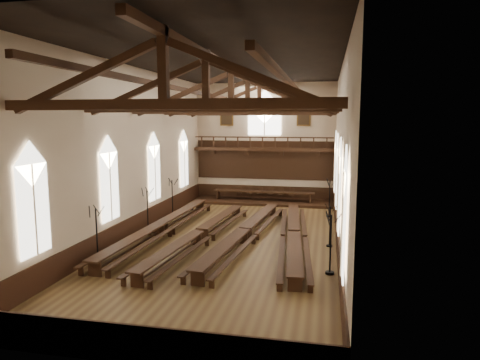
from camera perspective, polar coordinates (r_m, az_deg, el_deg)
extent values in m
plane|color=brown|center=(24.98, -1.14, -7.98)|extent=(26.00, 26.00, 0.00)
plane|color=beige|center=(36.86, 3.29, 5.08)|extent=(12.00, 0.00, 12.00)
plane|color=beige|center=(11.84, -15.11, -1.47)|extent=(12.00, 0.00, 12.00)
plane|color=beige|center=(26.07, -14.17, 3.63)|extent=(0.00, 26.00, 26.00)
plane|color=beige|center=(23.52, 13.27, 3.20)|extent=(0.00, 26.00, 26.00)
plane|color=black|center=(24.21, -1.20, 15.40)|extent=(26.00, 26.00, 0.00)
cube|color=#34190F|center=(37.30, 3.22, -1.69)|extent=(11.90, 0.08, 1.20)
cube|color=#34190F|center=(13.31, -14.29, -20.47)|extent=(11.90, 0.08, 1.20)
cube|color=#34190F|center=(26.73, -13.77, -5.82)|extent=(0.08, 25.90, 1.20)
cube|color=#34190F|center=(24.27, 12.84, -7.20)|extent=(0.08, 25.90, 1.20)
cube|color=white|center=(18.58, -25.79, -3.62)|extent=(0.05, 1.80, 3.60)
cube|color=white|center=(18.33, -26.14, 1.90)|extent=(0.05, 1.80, 1.80)
cylinder|color=beige|center=(18.56, -25.69, -3.63)|extent=(0.08, 0.08, 3.60)
cube|color=white|center=(23.54, -16.97, -0.85)|extent=(0.05, 1.80, 3.60)
cube|color=white|center=(23.34, -17.15, 3.52)|extent=(0.05, 1.80, 1.80)
cylinder|color=beige|center=(23.53, -16.88, -0.86)|extent=(0.08, 0.08, 3.60)
cube|color=white|center=(28.90, -11.32, 0.94)|extent=(0.05, 1.80, 3.60)
cube|color=white|center=(28.74, -11.42, 4.50)|extent=(0.05, 1.80, 1.80)
cylinder|color=beige|center=(28.89, -11.25, 0.94)|extent=(0.08, 0.08, 3.60)
cube|color=white|center=(34.48, -7.46, 2.15)|extent=(0.05, 1.80, 3.60)
cube|color=white|center=(34.34, -7.52, 5.14)|extent=(0.05, 1.80, 1.80)
cylinder|color=beige|center=(34.46, -7.40, 2.15)|extent=(0.08, 0.08, 3.60)
cube|color=white|center=(14.86, 13.67, -5.81)|extent=(0.05, 1.80, 3.60)
cube|color=white|center=(14.54, 13.91, 1.10)|extent=(0.05, 1.80, 1.80)
cylinder|color=beige|center=(14.86, 13.52, -5.80)|extent=(0.08, 0.08, 3.60)
cube|color=white|center=(20.73, 13.09, -1.88)|extent=(0.05, 1.80, 3.60)
cube|color=white|center=(20.51, 13.25, 3.08)|extent=(0.05, 1.80, 1.80)
cylinder|color=beige|center=(20.73, 12.98, -1.88)|extent=(0.08, 0.08, 3.60)
cube|color=white|center=(26.67, 12.76, 0.31)|extent=(0.05, 1.80, 3.60)
cube|color=white|center=(26.49, 12.88, 4.17)|extent=(0.05, 1.80, 1.80)
cylinder|color=beige|center=(26.66, 12.67, 0.31)|extent=(0.08, 0.08, 3.60)
cube|color=white|center=(32.62, 12.55, 1.70)|extent=(0.05, 1.80, 3.60)
cube|color=white|center=(32.48, 12.65, 4.86)|extent=(0.05, 1.80, 1.80)
cylinder|color=beige|center=(32.62, 12.48, 1.70)|extent=(0.08, 0.08, 3.60)
cube|color=white|center=(36.71, 3.29, 7.88)|extent=(2.80, 0.05, 2.40)
cube|color=white|center=(36.72, 3.30, 9.75)|extent=(2.80, 0.05, 2.80)
cylinder|color=beige|center=(36.67, 3.28, 7.88)|extent=(0.10, 0.10, 2.40)
cube|color=#351911|center=(36.25, 3.13, 4.08)|extent=(11.80, 1.20, 0.20)
cube|color=#34190F|center=(36.91, 3.25, 2.67)|extent=(11.80, 0.10, 3.30)
cube|color=#351911|center=(35.66, 3.02, 5.71)|extent=(11.60, 0.12, 0.10)
cube|color=#351911|center=(35.71, 3.01, 4.27)|extent=(11.60, 0.12, 0.10)
cube|color=#351911|center=(37.57, -3.60, 3.84)|extent=(0.35, 0.40, 0.50)
cube|color=#351911|center=(36.91, 0.91, 3.78)|extent=(0.35, 0.40, 0.50)
cube|color=#351911|center=(36.48, 5.56, 3.69)|extent=(0.35, 0.40, 0.50)
cube|color=#351911|center=(36.29, 10.28, 3.57)|extent=(0.35, 0.40, 0.50)
cube|color=brown|center=(37.34, -1.78, 8.35)|extent=(1.15, 0.06, 1.45)
cube|color=black|center=(37.30, -1.79, 8.35)|extent=(0.95, 0.04, 1.25)
cube|color=brown|center=(36.39, 8.50, 8.28)|extent=(1.15, 0.06, 1.45)
cube|color=black|center=(36.35, 8.49, 8.28)|extent=(0.95, 0.04, 1.25)
cube|color=#351911|center=(14.43, -10.07, 9.91)|extent=(11.70, 0.35, 0.35)
cube|color=#351911|center=(14.54, -10.20, 15.04)|extent=(0.30, 0.30, 2.40)
cube|color=#351911|center=(15.77, -20.18, 12.66)|extent=(5.44, 0.26, 2.40)
cube|color=#351911|center=(13.71, 1.44, 13.91)|extent=(5.44, 0.26, 2.40)
cube|color=#351911|center=(19.17, -4.52, 9.52)|extent=(11.70, 0.35, 0.35)
cube|color=#351911|center=(19.25, -4.56, 13.39)|extent=(0.30, 0.30, 2.40)
cube|color=#351911|center=(20.20, -12.59, 11.84)|extent=(5.44, 0.26, 2.40)
cube|color=#351911|center=(18.63, 4.20, 12.34)|extent=(5.44, 0.26, 2.40)
cube|color=#351911|center=(24.02, -1.19, 9.24)|extent=(11.70, 0.35, 0.35)
cube|color=#351911|center=(24.08, -1.19, 12.34)|extent=(0.30, 0.30, 2.40)
cube|color=#351911|center=(24.84, -7.81, 11.21)|extent=(5.44, 0.26, 2.40)
cube|color=#351911|center=(23.59, 5.79, 11.41)|extent=(5.44, 0.26, 2.40)
cube|color=#351911|center=(28.92, 1.02, 9.04)|extent=(11.70, 0.35, 0.35)
cube|color=#351911|center=(28.97, 1.02, 11.61)|extent=(0.30, 0.30, 2.40)
cube|color=#351911|center=(29.61, -4.56, 10.74)|extent=(5.44, 0.26, 2.40)
cube|color=#351911|center=(28.56, 6.82, 10.80)|extent=(5.44, 0.26, 2.40)
cube|color=#351911|center=(33.84, 2.58, 8.89)|extent=(11.70, 0.35, 0.35)
cube|color=#351911|center=(33.89, 2.59, 11.09)|extent=(0.30, 0.30, 2.40)
cube|color=#351911|center=(34.44, -2.23, 10.37)|extent=(5.44, 0.26, 2.40)
cube|color=#351911|center=(33.54, 7.54, 10.37)|extent=(5.44, 0.26, 2.40)
cube|color=#351911|center=(25.03, -8.89, 12.08)|extent=(0.25, 25.70, 0.25)
cube|color=#351911|center=(23.57, 6.99, 12.37)|extent=(0.25, 25.70, 0.25)
cube|color=#351911|center=(24.18, -1.20, 14.70)|extent=(0.30, 25.70, 0.30)
cube|color=#351911|center=(22.97, -13.93, -7.68)|extent=(1.04, 7.58, 0.09)
cube|color=#351911|center=(20.22, -18.09, -11.23)|extent=(0.65, 0.11, 0.72)
cube|color=#351911|center=(26.07, -10.68, -6.62)|extent=(0.65, 0.11, 0.72)
cube|color=#351911|center=(23.11, -13.89, -8.87)|extent=(0.34, 6.69, 0.09)
cube|color=#351911|center=(23.36, -15.37, -8.26)|extent=(0.59, 7.56, 0.06)
cube|color=#351911|center=(20.57, -19.77, -11.42)|extent=(0.24, 0.08, 0.42)
cube|color=#351911|center=(26.44, -11.96, -6.79)|extent=(0.24, 0.08, 0.42)
cube|color=#351911|center=(22.76, -12.39, -8.60)|extent=(0.59, 7.56, 0.06)
cube|color=#351911|center=(19.89, -16.47, -11.94)|extent=(0.24, 0.08, 0.42)
cube|color=#351911|center=(25.90, -9.27, -7.03)|extent=(0.24, 0.08, 0.42)
cube|color=#351911|center=(29.62, -7.78, -3.98)|extent=(1.04, 7.58, 0.09)
cube|color=#351911|center=(26.61, -10.19, -6.30)|extent=(0.65, 0.11, 0.72)
cube|color=#351911|center=(32.86, -5.82, -3.47)|extent=(0.65, 0.11, 0.72)
cube|color=#351911|center=(29.72, -7.77, -4.91)|extent=(0.34, 6.69, 0.09)
cube|color=#351911|center=(29.93, -8.97, -4.49)|extent=(0.59, 7.56, 0.06)
cube|color=#351911|center=(26.87, -11.54, -6.53)|extent=(0.24, 0.08, 0.42)
cube|color=#351911|center=(33.17, -6.88, -3.65)|extent=(0.24, 0.08, 0.42)
cube|color=#351911|center=(29.45, -6.56, -4.65)|extent=(0.59, 7.56, 0.06)
cube|color=#351911|center=(26.34, -8.89, -6.76)|extent=(0.24, 0.08, 0.42)
cube|color=#351911|center=(32.73, -4.68, -3.77)|extent=(0.24, 0.08, 0.42)
cube|color=#351911|center=(21.02, -8.26, -9.16)|extent=(1.35, 7.04, 0.08)
cube|color=#351911|center=(18.38, -11.64, -13.05)|extent=(0.60, 0.13, 0.67)
cube|color=#351911|center=(24.00, -5.68, -7.87)|extent=(0.60, 0.13, 0.67)
cube|color=#351911|center=(21.16, -8.24, -10.35)|extent=(0.65, 6.19, 0.08)
cube|color=#351911|center=(21.37, -9.78, -9.72)|extent=(0.93, 7.01, 0.06)
cube|color=#351911|center=(18.67, -13.41, -13.22)|extent=(0.23, 0.09, 0.39)
cube|color=#351911|center=(24.32, -7.01, -8.02)|extent=(0.23, 0.09, 0.39)
cube|color=#351911|center=(20.87, -6.68, -10.10)|extent=(0.93, 7.01, 0.06)
cube|color=#351911|center=(18.11, -9.91, -13.80)|extent=(0.23, 0.09, 0.39)
cube|color=#351911|center=(23.86, -4.25, -8.29)|extent=(0.23, 0.09, 0.39)
cube|color=#351911|center=(27.86, -3.11, -4.80)|extent=(1.35, 7.04, 0.08)
cube|color=#351911|center=(25.00, -4.94, -7.20)|extent=(0.60, 0.13, 0.67)
cube|color=#351911|center=(30.93, -1.63, -4.21)|extent=(0.60, 0.13, 0.67)
cube|color=#351911|center=(27.97, -3.10, -5.72)|extent=(0.65, 6.19, 0.08)
cube|color=#351911|center=(28.14, -4.30, -5.29)|extent=(0.93, 7.01, 0.06)
cube|color=#351911|center=(25.22, -6.29, -7.42)|extent=(0.23, 0.09, 0.39)
cube|color=#351911|center=(31.20, -2.69, -4.37)|extent=(0.23, 0.09, 0.39)
cube|color=#351911|center=(27.72, -1.89, -5.47)|extent=(0.93, 7.01, 0.06)
cube|color=#351911|center=(24.78, -3.62, -7.67)|extent=(0.23, 0.09, 0.39)
cube|color=#351911|center=(30.82, -0.51, -4.51)|extent=(0.23, 0.09, 0.39)
cube|color=#351911|center=(21.02, -1.23, -9.02)|extent=(1.40, 7.24, 0.08)
cube|color=#351911|center=(18.18, -3.54, -13.11)|extent=(0.62, 0.14, 0.69)
cube|color=#351911|center=(24.18, 0.48, -7.68)|extent=(0.62, 0.14, 0.69)
cube|color=#351911|center=(21.17, -1.22, -10.24)|extent=(0.69, 6.36, 0.08)
cube|color=#351911|center=(21.31, -2.88, -9.63)|extent=(0.97, 7.20, 0.06)
cube|color=#351911|center=(18.40, -5.49, -13.34)|extent=(0.24, 0.09, 0.40)
cube|color=#351911|center=(24.45, -0.94, -7.86)|extent=(0.24, 0.09, 0.40)
cube|color=#351911|center=(20.93, 0.46, -9.95)|extent=(0.97, 7.20, 0.06)
cube|color=#351911|center=(17.98, -1.62, -13.83)|extent=(0.24, 0.09, 0.40)
cube|color=#351911|center=(24.10, 1.98, -8.10)|extent=(0.24, 0.09, 0.40)
cube|color=#351911|center=(28.05, 2.12, -4.66)|extent=(1.40, 7.24, 0.08)
cube|color=#351911|center=(25.04, 0.89, -7.12)|extent=(0.62, 0.14, 0.69)
cube|color=#351911|center=(31.26, 3.09, -4.07)|extent=(0.62, 0.14, 0.69)
cube|color=#351911|center=(28.16, 2.11, -5.60)|extent=(0.69, 6.36, 0.08)
cube|color=#351911|center=(28.28, 0.86, -5.17)|extent=(0.97, 7.20, 0.06)
cube|color=#351911|center=(25.21, -0.54, -7.36)|extent=(0.24, 0.09, 0.40)
cube|color=#351911|center=(31.50, 1.97, -4.23)|extent=(0.24, 0.09, 0.40)
cube|color=#351911|center=(27.97, 3.38, -5.34)|extent=(0.97, 7.20, 0.06)
cube|color=#351911|center=(24.87, 2.29, -7.58)|extent=(0.24, 0.09, 0.40)
cube|color=#351911|center=(31.20, 4.24, -4.37)|extent=(0.24, 0.09, 0.40)
cube|color=#351911|center=(20.75, 6.36, -9.36)|extent=(1.28, 7.04, 0.08)
cube|color=#351911|center=(17.91, 5.40, -13.49)|extent=(0.60, 0.13, 0.67)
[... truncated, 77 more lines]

